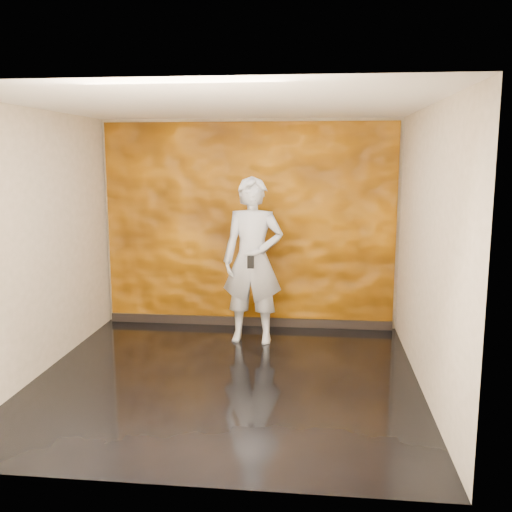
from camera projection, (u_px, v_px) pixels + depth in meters
name	position (u px, v px, depth m)	size (l,w,h in m)	color
room	(225.00, 247.00, 5.76)	(4.02, 4.02, 2.81)	black
feature_wall	(249.00, 226.00, 7.68)	(3.90, 0.06, 2.75)	#C36F04
baseboard	(249.00, 321.00, 7.87)	(3.90, 0.04, 0.12)	black
man	(253.00, 260.00, 7.06)	(0.75, 0.49, 2.07)	#A4AAB5
phone	(251.00, 262.00, 6.77)	(0.08, 0.02, 0.15)	black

